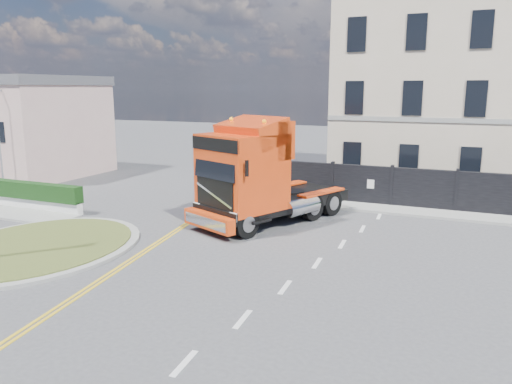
% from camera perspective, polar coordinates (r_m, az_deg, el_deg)
% --- Properties ---
extents(ground, '(120.00, 120.00, 0.00)m').
position_cam_1_polar(ground, '(18.52, -1.51, -6.52)').
color(ground, '#424244').
rests_on(ground, ground).
extents(traffic_island, '(6.80, 6.80, 0.17)m').
position_cam_1_polar(traffic_island, '(20.18, -23.80, -5.77)').
color(traffic_island, gray).
rests_on(traffic_island, ground).
extents(hedge_wall, '(8.00, 0.55, 1.35)m').
position_cam_1_polar(hedge_wall, '(27.30, -25.73, -0.11)').
color(hedge_wall, silver).
rests_on(hedge_wall, ground).
extents(seaside_bldg_pink, '(8.00, 8.00, 6.00)m').
position_cam_1_polar(seaside_bldg_pink, '(37.14, -24.56, 6.39)').
color(seaside_bldg_pink, beige).
rests_on(seaside_bldg_pink, ground).
extents(hoarding_fence, '(18.80, 0.25, 2.00)m').
position_cam_1_polar(hoarding_fence, '(25.44, 20.89, 0.09)').
color(hoarding_fence, black).
rests_on(hoarding_fence, ground).
extents(georgian_building, '(12.30, 10.30, 12.80)m').
position_cam_1_polar(georgian_building, '(32.50, 21.15, 10.94)').
color(georgian_building, beige).
rests_on(georgian_building, ground).
extents(pavement_far, '(20.00, 1.60, 0.12)m').
position_cam_1_polar(pavement_far, '(24.79, 19.37, -2.32)').
color(pavement_far, gray).
rests_on(pavement_far, ground).
extents(truck, '(5.57, 7.98, 4.49)m').
position_cam_1_polar(truck, '(21.29, -0.14, 1.50)').
color(truck, black).
rests_on(truck, ground).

